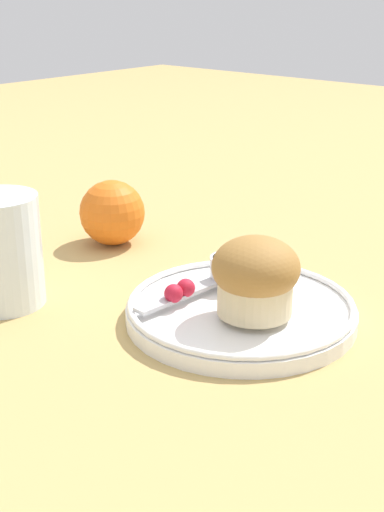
{
  "coord_description": "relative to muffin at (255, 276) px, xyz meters",
  "views": [
    {
      "loc": [
        -0.49,
        -0.37,
        0.29
      ],
      "look_at": [
        -0.03,
        0.03,
        0.06
      ],
      "focal_mm": 50.0,
      "sensor_mm": 36.0,
      "label": 1
    }
  ],
  "objects": [
    {
      "name": "ground_plane",
      "position": [
        0.03,
        0.04,
        -0.05
      ],
      "size": [
        3.0,
        3.0,
        0.0
      ],
      "primitive_type": "plane",
      "color": "tan"
    },
    {
      "name": "plate",
      "position": [
        0.01,
        0.02,
        -0.04
      ],
      "size": [
        0.21,
        0.21,
        0.02
      ],
      "color": "white",
      "rests_on": "ground_plane"
    },
    {
      "name": "muffin",
      "position": [
        0.0,
        0.0,
        0.0
      ],
      "size": [
        0.08,
        0.08,
        0.07
      ],
      "color": "beige",
      "rests_on": "plate"
    },
    {
      "name": "cream_ramekin",
      "position": [
        0.05,
        0.06,
        -0.02
      ],
      "size": [
        0.05,
        0.05,
        0.02
      ],
      "color": "silver",
      "rests_on": "plate"
    },
    {
      "name": "berry_pair",
      "position": [
        -0.02,
        0.07,
        -0.03
      ],
      "size": [
        0.03,
        0.02,
        0.02
      ],
      "color": "#B7192D",
      "rests_on": "plate"
    },
    {
      "name": "butter_knife",
      "position": [
        0.02,
        0.07,
        -0.03
      ],
      "size": [
        0.17,
        0.03,
        0.0
      ],
      "rotation": [
        0.0,
        0.0,
        -0.08
      ],
      "color": "#B7B7BC",
      "rests_on": "plate"
    },
    {
      "name": "orange_fruit",
      "position": [
        0.08,
        0.26,
        -0.02
      ],
      "size": [
        0.08,
        0.08,
        0.08
      ],
      "color": "orange",
      "rests_on": "ground_plane"
    },
    {
      "name": "juice_glass",
      "position": [
        -0.11,
        0.22,
        -0.0
      ],
      "size": [
        0.08,
        0.08,
        0.11
      ],
      "color": "silver",
      "rests_on": "ground_plane"
    }
  ]
}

